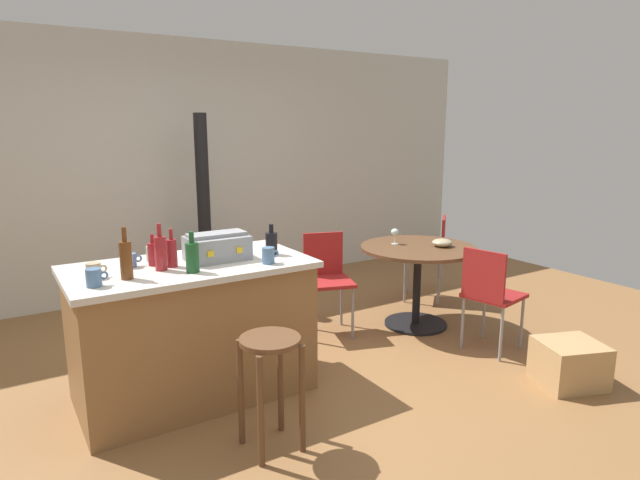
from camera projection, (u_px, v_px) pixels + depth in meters
ground_plane at (282, 377)px, 3.94m from camera, size 8.80×8.80×0.00m
back_wall at (168, 169)px, 5.76m from camera, size 8.00×0.10×2.70m
kitchen_island at (193, 330)px, 3.61m from camera, size 1.55×0.83×0.92m
wooden_stool at (271, 367)px, 2.99m from camera, size 0.34×0.34×0.66m
dining_table at (418, 265)px, 4.86m from camera, size 1.03×1.03×0.74m
folding_chair_near at (490, 291)px, 4.29m from camera, size 0.47×0.47×0.86m
folding_chair_far at (431, 250)px, 5.61m from camera, size 0.57×0.57×0.88m
folding_chair_left at (326, 275)px, 4.74m from camera, size 0.50×0.50×0.87m
wood_stove at (206, 258)px, 5.56m from camera, size 0.44×0.45×1.92m
toolbox at (217, 247)px, 3.61m from camera, size 0.40×0.28×0.18m
bottle_0 at (192, 257)px, 3.30m from camera, size 0.08×0.08×0.25m
bottle_1 at (271, 243)px, 3.75m from camera, size 0.08×0.08×0.22m
bottle_2 at (161, 252)px, 3.34m from camera, size 0.07×0.07×0.29m
bottle_3 at (153, 253)px, 3.46m from camera, size 0.06×0.06×0.21m
bottle_4 at (126, 259)px, 3.14m from camera, size 0.07×0.07×0.31m
bottle_5 at (172, 252)px, 3.43m from camera, size 0.06×0.06×0.24m
cup_0 at (94, 271)px, 3.18m from camera, size 0.12×0.08×0.09m
cup_1 at (94, 278)px, 3.01m from camera, size 0.12×0.09×0.10m
cup_2 at (130, 260)px, 3.43m from camera, size 0.12×0.08×0.09m
cup_3 at (269, 255)px, 3.52m from camera, size 0.12×0.08×0.11m
cup_4 at (153, 253)px, 3.59m from camera, size 0.12×0.08×0.10m
wine_glass at (395, 233)px, 4.91m from camera, size 0.07×0.07×0.14m
serving_bowl at (442, 243)px, 4.82m from camera, size 0.18×0.18×0.07m
cardboard_box at (569, 363)px, 3.81m from camera, size 0.53×0.51×0.31m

